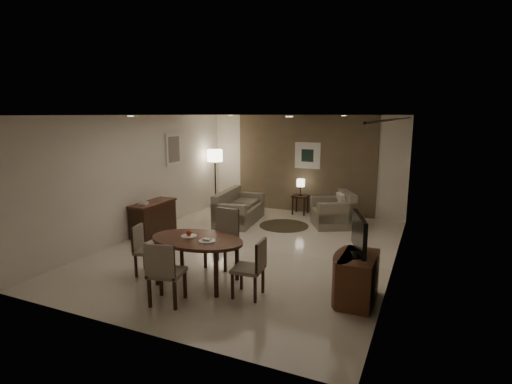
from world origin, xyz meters
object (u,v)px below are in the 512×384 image
at_px(sofa, 239,207).
at_px(side_table, 300,205).
at_px(chair_left, 149,250).
at_px(chair_near, 167,272).
at_px(floor_lamp, 215,180).
at_px(armchair, 333,209).
at_px(chair_right, 248,268).
at_px(tv_cabinet, 358,279).
at_px(console_desk, 153,218).
at_px(dining_table, 197,261).
at_px(chair_far, 221,239).

relative_size(sofa, side_table, 3.22).
bearing_deg(side_table, chair_left, -101.88).
xyz_separation_m(chair_near, sofa, (-1.03, 4.43, -0.08)).
relative_size(sofa, floor_lamp, 0.98).
bearing_deg(armchair, chair_right, -32.01).
xyz_separation_m(tv_cabinet, floor_lamp, (-4.80, 4.22, 0.52)).
bearing_deg(floor_lamp, tv_cabinet, -41.27).
relative_size(chair_near, sofa, 0.56).
bearing_deg(sofa, side_table, -46.50).
relative_size(console_desk, armchair, 1.25).
bearing_deg(armchair, console_desk, -85.71).
distance_m(tv_cabinet, chair_left, 3.49).
bearing_deg(dining_table, console_desk, 141.50).
xyz_separation_m(dining_table, floor_lamp, (-2.29, 4.61, 0.49)).
bearing_deg(side_table, console_desk, -128.34).
bearing_deg(floor_lamp, armchair, -6.26).
height_order(chair_near, floor_lamp, floor_lamp).
height_order(dining_table, chair_near, chair_near).
distance_m(console_desk, chair_far, 2.63).
xyz_separation_m(chair_left, chair_right, (1.91, -0.08, 0.02)).
bearing_deg(chair_near, tv_cabinet, -167.62).
height_order(chair_near, armchair, chair_near).
height_order(tv_cabinet, chair_left, chair_left).
distance_m(tv_cabinet, side_table, 5.24).
relative_size(tv_cabinet, chair_left, 1.05).
xyz_separation_m(sofa, floor_lamp, (-1.25, 0.97, 0.47)).
xyz_separation_m(chair_right, floor_lamp, (-3.26, 4.72, 0.42)).
xyz_separation_m(console_desk, side_table, (2.50, 3.17, -0.11)).
xyz_separation_m(tv_cabinet, side_table, (-2.39, 4.67, -0.09)).
bearing_deg(console_desk, floor_lamp, 88.18).
xyz_separation_m(console_desk, sofa, (1.33, 1.75, 0.03)).
bearing_deg(chair_far, chair_right, -41.21).
bearing_deg(dining_table, side_table, 88.56).
height_order(chair_far, chair_right, chair_far).
height_order(tv_cabinet, chair_right, chair_right).
height_order(console_desk, sofa, sofa).
distance_m(chair_far, floor_lamp, 4.47).
bearing_deg(chair_right, armchair, 172.09).
xyz_separation_m(chair_near, armchair, (1.23, 5.01, -0.05)).
bearing_deg(tv_cabinet, sofa, 137.58).
xyz_separation_m(dining_table, chair_left, (-0.94, -0.04, 0.06)).
distance_m(tv_cabinet, dining_table, 2.54).
height_order(dining_table, side_table, dining_table).
bearing_deg(tv_cabinet, dining_table, -171.18).
bearing_deg(chair_near, side_table, -104.06).
distance_m(console_desk, chair_right, 3.90).
height_order(chair_far, floor_lamp, floor_lamp).
bearing_deg(dining_table, sofa, 105.98).
bearing_deg(chair_near, sofa, -89.61).
height_order(console_desk, chair_near, chair_near).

